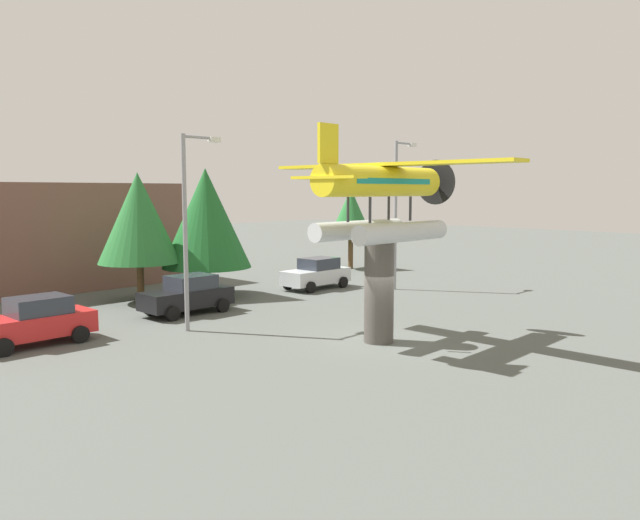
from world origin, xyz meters
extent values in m
plane|color=#515651|center=(0.00, 0.00, 0.00)|extent=(140.00, 140.00, 0.00)
cylinder|color=#4C4742|center=(0.00, 0.00, 1.89)|extent=(1.10, 1.10, 3.79)
cylinder|color=silver|center=(0.01, -1.00, 4.14)|extent=(4.80, 0.73, 0.70)
cylinder|color=#333338|center=(1.20, -0.49, 4.94)|extent=(0.10, 0.10, 0.90)
cylinder|color=#333338|center=(-1.20, -0.51, 4.94)|extent=(0.10, 0.10, 0.90)
cylinder|color=silver|center=(-0.01, 1.00, 4.14)|extent=(4.80, 0.73, 0.70)
cylinder|color=#333338|center=(1.20, 0.51, 4.94)|extent=(0.10, 0.10, 0.90)
cylinder|color=#333338|center=(-1.20, 0.49, 4.94)|extent=(0.10, 0.10, 0.90)
cylinder|color=yellow|center=(0.00, 0.00, 5.94)|extent=(6.21, 1.14, 1.10)
cube|color=teal|center=(0.20, 0.00, 5.94)|extent=(4.35, 1.17, 0.20)
cone|color=#262628|center=(3.25, 0.02, 5.94)|extent=(0.71, 0.88, 0.88)
cylinder|color=black|center=(3.65, 0.02, 5.94)|extent=(0.05, 1.80, 1.80)
cube|color=yellow|center=(0.40, 0.00, 6.55)|extent=(1.16, 10.41, 0.12)
cube|color=yellow|center=(-2.80, -0.02, 6.04)|extent=(0.72, 2.80, 0.10)
cube|color=yellow|center=(-2.80, -0.02, 7.14)|extent=(0.90, 0.13, 1.30)
cube|color=red|center=(-9.04, 8.82, 0.72)|extent=(4.20, 1.70, 0.80)
cube|color=#2D333D|center=(-8.79, 8.82, 1.44)|extent=(2.00, 1.56, 0.64)
cylinder|color=black|center=(-10.39, 7.92, 0.32)|extent=(0.64, 0.22, 0.64)
cylinder|color=black|center=(-7.69, 9.72, 0.32)|extent=(0.64, 0.22, 0.64)
cylinder|color=black|center=(-7.69, 7.92, 0.32)|extent=(0.64, 0.22, 0.64)
cube|color=black|center=(-1.78, 9.69, 0.72)|extent=(4.20, 1.70, 0.80)
cube|color=#2D333D|center=(-1.53, 9.69, 1.44)|extent=(2.00, 1.56, 0.64)
cylinder|color=black|center=(-3.13, 10.59, 0.32)|extent=(0.64, 0.22, 0.64)
cylinder|color=black|center=(-3.13, 8.79, 0.32)|extent=(0.64, 0.22, 0.64)
cylinder|color=black|center=(-0.43, 10.59, 0.32)|extent=(0.64, 0.22, 0.64)
cylinder|color=black|center=(-0.43, 8.79, 0.32)|extent=(0.64, 0.22, 0.64)
cube|color=silver|center=(7.60, 10.53, 0.72)|extent=(4.20, 1.70, 0.80)
cube|color=#2D333D|center=(7.85, 10.53, 1.44)|extent=(2.00, 1.56, 0.64)
cylinder|color=black|center=(6.25, 11.43, 0.32)|extent=(0.64, 0.22, 0.64)
cylinder|color=black|center=(6.25, 9.63, 0.32)|extent=(0.64, 0.22, 0.64)
cylinder|color=black|center=(8.95, 11.43, 0.32)|extent=(0.64, 0.22, 0.64)
cylinder|color=black|center=(8.95, 9.63, 0.32)|extent=(0.64, 0.22, 0.64)
cylinder|color=gray|center=(-3.81, 6.72, 3.90)|extent=(0.18, 0.18, 7.81)
cylinder|color=gray|center=(-3.01, 6.72, 7.71)|extent=(1.60, 0.12, 0.12)
cube|color=silver|center=(-2.31, 6.72, 7.66)|extent=(0.50, 0.28, 0.20)
cylinder|color=gray|center=(10.49, 7.09, 4.17)|extent=(0.18, 0.18, 8.35)
cylinder|color=gray|center=(11.29, 7.09, 8.25)|extent=(1.60, 0.12, 0.12)
cube|color=silver|center=(11.99, 7.09, 8.20)|extent=(0.50, 0.28, 0.20)
cube|color=brown|center=(-3.50, 22.00, 3.01)|extent=(15.96, 6.44, 6.03)
cylinder|color=brown|center=(-1.52, 14.09, 0.99)|extent=(0.36, 0.36, 1.97)
cone|color=#287033|center=(-1.52, 14.09, 4.24)|extent=(4.09, 4.09, 4.54)
cylinder|color=brown|center=(1.75, 12.92, 0.77)|extent=(0.36, 0.36, 1.55)
cone|color=#1E6028|center=(1.75, 12.92, 4.16)|extent=(4.70, 4.70, 5.22)
cylinder|color=brown|center=(16.00, 15.12, 1.16)|extent=(0.36, 0.36, 2.33)
cone|color=#287033|center=(16.00, 15.12, 4.04)|extent=(3.08, 3.08, 3.42)
camera|label=1|loc=(-18.12, -14.17, 5.61)|focal=35.30mm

